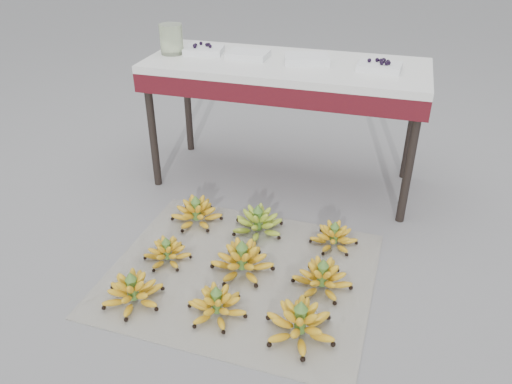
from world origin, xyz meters
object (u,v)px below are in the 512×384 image
(bunch_front_left, at_px, (133,291))
(glass_jar, at_px, (171,39))
(bunch_mid_center, at_px, (242,261))
(bunch_mid_right, at_px, (322,278))
(tray_left, at_px, (248,54))
(bunch_front_center, at_px, (217,305))
(bunch_back_center, at_px, (258,223))
(tray_right, at_px, (307,59))
(tray_far_left, at_px, (204,50))
(bunch_back_left, at_px, (196,213))
(bunch_back_right, at_px, (334,237))
(bunch_mid_left, at_px, (167,252))
(tray_far_right, at_px, (380,66))
(newspaper_mat, at_px, (241,273))
(bunch_front_right, at_px, (300,323))
(vendor_table, at_px, (285,77))

(bunch_front_left, relative_size, glass_jar, 2.10)
(bunch_mid_center, relative_size, bunch_mid_right, 0.99)
(tray_left, bearing_deg, bunch_front_center, -79.12)
(bunch_front_left, height_order, bunch_front_center, bunch_front_left)
(bunch_back_center, bearing_deg, tray_right, 71.03)
(tray_far_left, relative_size, glass_jar, 1.44)
(bunch_back_left, bearing_deg, bunch_front_left, -102.53)
(bunch_mid_right, xyz_separation_m, tray_far_left, (-0.94, 1.00, 0.73))
(bunch_back_right, xyz_separation_m, tray_far_left, (-0.94, 0.65, 0.73))
(bunch_mid_left, distance_m, bunch_mid_right, 0.78)
(bunch_mid_center, xyz_separation_m, bunch_back_left, (-0.38, 0.34, -0.00))
(bunch_back_left, bearing_deg, bunch_mid_right, -34.55)
(bunch_back_right, xyz_separation_m, tray_right, (-0.31, 0.64, 0.74))
(bunch_back_center, bearing_deg, bunch_front_center, -99.46)
(bunch_mid_left, height_order, bunch_back_center, bunch_back_center)
(tray_far_right, relative_size, glass_jar, 1.41)
(newspaper_mat, bearing_deg, bunch_back_left, 136.60)
(newspaper_mat, height_order, glass_jar, glass_jar)
(bunch_back_center, xyz_separation_m, tray_left, (-0.24, 0.64, 0.73))
(bunch_mid_center, distance_m, bunch_back_right, 0.52)
(bunch_mid_center, distance_m, bunch_back_center, 0.34)
(bunch_front_left, xyz_separation_m, bunch_front_right, (0.76, 0.01, 0.01))
(bunch_front_right, height_order, bunch_mid_right, bunch_front_right)
(newspaper_mat, distance_m, tray_left, 1.29)
(glass_jar, bearing_deg, bunch_front_right, -49.34)
(bunch_back_center, relative_size, tray_right, 1.15)
(bunch_front_left, height_order, bunch_mid_center, bunch_mid_center)
(bunch_front_center, xyz_separation_m, tray_far_left, (-0.53, 1.30, 0.73))
(bunch_front_right, xyz_separation_m, tray_right, (-0.27, 1.30, 0.72))
(tray_right, relative_size, tray_far_right, 1.19)
(bunch_back_center, xyz_separation_m, vendor_table, (-0.01, 0.61, 0.62))
(bunch_front_left, xyz_separation_m, tray_left, (0.14, 1.32, 0.73))
(bunch_front_right, height_order, tray_far_left, tray_far_left)
(bunch_mid_center, bearing_deg, bunch_front_center, -93.68)
(bunch_back_left, bearing_deg, vendor_table, 50.46)
(vendor_table, bearing_deg, bunch_mid_center, -88.11)
(newspaper_mat, distance_m, glass_jar, 1.47)
(newspaper_mat, bearing_deg, glass_jar, 127.43)
(vendor_table, relative_size, tray_far_right, 6.67)
(bunch_mid_center, xyz_separation_m, glass_jar, (-0.73, 0.93, 0.79))
(tray_far_left, bearing_deg, bunch_mid_right, -46.78)
(bunch_mid_left, bearing_deg, tray_far_right, 53.23)
(newspaper_mat, relative_size, bunch_mid_right, 4.05)
(newspaper_mat, xyz_separation_m, tray_far_left, (-0.55, 1.01, 0.79))
(vendor_table, bearing_deg, bunch_front_center, -89.31)
(bunch_mid_right, bearing_deg, tray_left, 131.33)
(tray_right, distance_m, tray_far_right, 0.41)
(bunch_mid_left, height_order, bunch_mid_center, bunch_mid_center)
(newspaper_mat, height_order, bunch_mid_right, bunch_mid_right)
(vendor_table, bearing_deg, bunch_back_left, -119.42)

